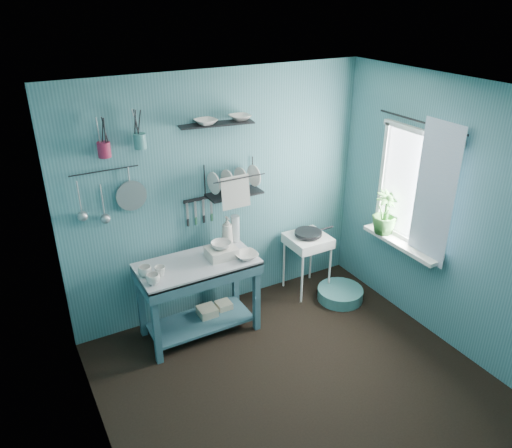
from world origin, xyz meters
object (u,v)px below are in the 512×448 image
soap_bottle (227,231)px  utensil_cup_magenta (104,150)px  mug_mid (160,271)px  water_bottle (235,229)px  mug_right (145,271)px  colander (131,196)px  potted_plant (385,213)px  storage_tin_large (208,317)px  frying_pan (308,233)px  wash_tub (222,253)px  storage_tin_small (224,310)px  utensil_cup_teal (140,141)px  floor_basin (340,294)px  mug_left (153,279)px  hotplate_stand (307,263)px  work_counter (199,298)px  dish_rack (234,179)px

soap_bottle → utensil_cup_magenta: 1.45m
mug_mid → water_bottle: size_ratio=0.36×
mug_right → utensil_cup_magenta: (-0.15, 0.31, 1.07)m
colander → potted_plant: 2.54m
mug_right → storage_tin_large: mug_right is taller
frying_pan → colander: 1.97m
colander → potted_plant: size_ratio=0.61×
wash_tub → storage_tin_small: wash_tub is taller
storage_tin_small → storage_tin_large: bearing=-171.5°
mug_mid → colander: (-0.08, 0.40, 0.61)m
colander → mug_right: bearing=-96.7°
utensil_cup_teal → floor_basin: size_ratio=0.26×
colander → mug_left: bearing=-92.3°
hotplate_stand → potted_plant: bearing=-41.1°
water_bottle → utensil_cup_teal: 1.33m
mug_right → soap_bottle: 0.95m
potted_plant → utensil_cup_teal: bearing=162.4°
mug_left → water_bottle: size_ratio=0.44×
floor_basin → wash_tub: bearing=171.5°
colander → soap_bottle: bearing=-9.0°
soap_bottle → utensil_cup_teal: (-0.76, 0.11, 1.00)m
potted_plant → storage_tin_large: bearing=165.9°
work_counter → potted_plant: bearing=-5.9°
work_counter → potted_plant: 2.08m
mug_right → dish_rack: 1.23m
mug_right → colander: 0.69m
floor_basin → mug_mid: bearing=175.3°
frying_pan → utensil_cup_magenta: (-2.01, 0.18, 1.19)m
mug_mid → water_bottle: (0.90, 0.28, 0.09)m
work_counter → dish_rack: 1.21m
mug_left → utensil_cup_magenta: 1.18m
hotplate_stand → soap_bottle: bearing=177.9°
mug_left → mug_mid: bearing=45.0°
soap_bottle → colander: 1.02m
floor_basin → soap_bottle: bearing=160.2°
soap_bottle → storage_tin_small: 0.87m
soap_bottle → potted_plant: bearing=-21.9°
colander → floor_basin: size_ratio=0.56×
wash_tub → hotplate_stand: size_ratio=0.41×
mug_mid → mug_right: 0.13m
hotplate_stand → work_counter: bearing=-172.4°
water_bottle → hotplate_stand: (0.84, -0.09, -0.60)m
mug_right → hotplate_stand: 1.94m
wash_tub → mug_right: bearing=178.5°
mug_mid → water_bottle: water_bottle is taller
dish_rack → potted_plant: (1.39, -0.67, -0.40)m
work_counter → floor_basin: 1.64m
utensil_cup_teal → potted_plant: (2.27, -0.72, -0.89)m
soap_bottle → wash_tub: bearing=-127.7°
storage_tin_large → colander: bearing=152.7°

